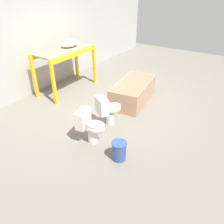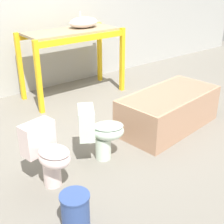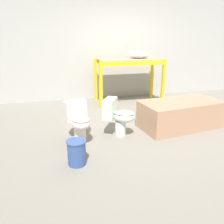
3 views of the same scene
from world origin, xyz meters
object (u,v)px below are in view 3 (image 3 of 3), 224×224
toilet_far (118,115)px  bucket_white (77,152)px  bathtub_main (180,112)px  sink_basin (139,55)px  toilet_near (79,120)px

toilet_far → bucket_white: bearing=163.8°
bathtub_main → toilet_far: (-1.24, -0.07, 0.08)m
sink_basin → bathtub_main: size_ratio=0.33×
bathtub_main → bucket_white: size_ratio=4.53×
bathtub_main → toilet_far: size_ratio=2.39×
bathtub_main → toilet_near: (-1.92, -0.13, 0.08)m
toilet_far → bucket_white: size_ratio=1.90×
sink_basin → bucket_white: 3.51m
bathtub_main → bucket_white: 2.20m
sink_basin → bathtub_main: sink_basin is taller
bathtub_main → toilet_near: 1.93m
bathtub_main → toilet_near: bearing=176.4°
sink_basin → bathtub_main: bearing=-86.4°
toilet_near → toilet_far: size_ratio=1.00×
toilet_far → sink_basin: bearing=1.1°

